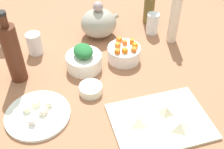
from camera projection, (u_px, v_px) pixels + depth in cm
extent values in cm
cube|color=#976244|center=(112.00, 87.00, 107.98)|extent=(190.00, 190.00, 3.00)
cube|color=silver|center=(160.00, 121.00, 92.93)|extent=(32.39, 24.05, 1.00)
cylinder|color=white|center=(38.00, 115.00, 94.87)|extent=(22.13, 22.13, 1.20)
cylinder|color=white|center=(84.00, 61.00, 112.37)|extent=(14.32, 14.32, 6.25)
cylinder|color=white|center=(124.00, 53.00, 116.45)|extent=(13.68, 13.68, 6.09)
cylinder|color=white|center=(91.00, 89.00, 102.67)|extent=(8.54, 8.54, 3.24)
ellipsoid|color=#9B998C|center=(99.00, 23.00, 127.83)|extent=(16.55, 15.33, 12.98)
sphere|color=#A59196|center=(98.00, 7.00, 122.28)|extent=(4.64, 4.64, 4.64)
cylinder|color=#9B998C|center=(113.00, 18.00, 128.24)|extent=(5.38, 2.00, 3.93)
cylinder|color=beige|center=(174.00, 20.00, 121.81)|extent=(4.52, 4.52, 21.46)
cylinder|color=#4C2515|center=(13.00, 54.00, 101.83)|extent=(6.31, 6.31, 23.42)
cylinder|color=#4C2515|center=(3.00, 21.00, 92.56)|extent=(2.84, 2.84, 4.45)
cylinder|color=black|center=(1.00, 13.00, 90.68)|extent=(3.15, 3.15, 1.20)
cylinder|color=brown|center=(150.00, 1.00, 133.49)|extent=(5.30, 5.30, 23.18)
cylinder|color=white|center=(153.00, 24.00, 130.43)|extent=(5.71, 5.71, 9.97)
cylinder|color=white|center=(5.00, 36.00, 122.61)|extent=(6.35, 6.35, 9.99)
cylinder|color=white|center=(34.00, 44.00, 118.84)|extent=(6.30, 6.30, 9.48)
cube|color=orange|center=(134.00, 50.00, 111.91)|extent=(2.54, 2.54, 1.80)
cube|color=orange|center=(125.00, 42.00, 115.68)|extent=(1.96, 1.96, 1.80)
cube|color=orange|center=(117.00, 51.00, 110.97)|extent=(2.54, 2.54, 1.80)
cube|color=orange|center=(118.00, 45.00, 114.26)|extent=(2.31, 2.31, 1.80)
cube|color=orange|center=(135.00, 45.00, 114.07)|extent=(2.06, 2.06, 1.80)
cube|color=orange|center=(125.00, 51.00, 111.38)|extent=(2.16, 2.16, 1.80)
cube|color=orange|center=(119.00, 40.00, 117.10)|extent=(2.45, 2.45, 1.80)
cube|color=orange|center=(132.00, 41.00, 116.32)|extent=(2.26, 2.26, 1.80)
ellipsoid|color=#236A32|center=(83.00, 51.00, 108.85)|extent=(8.84, 10.34, 4.33)
cube|color=#F2E1CA|center=(43.00, 111.00, 93.79)|extent=(3.11, 3.11, 2.20)
cube|color=white|center=(27.00, 109.00, 94.70)|extent=(2.59, 2.59, 2.20)
cube|color=white|center=(36.00, 103.00, 96.54)|extent=(3.11, 3.11, 2.20)
cube|color=white|center=(32.00, 121.00, 90.79)|extent=(2.75, 2.75, 2.20)
cube|color=white|center=(48.00, 103.00, 96.48)|extent=(2.23, 2.23, 2.20)
pyramid|color=beige|center=(166.00, 110.00, 93.89)|extent=(5.79, 5.68, 2.94)
pyramid|color=beige|center=(180.00, 126.00, 89.19)|extent=(5.96, 5.62, 2.73)
pyramid|color=beige|center=(138.00, 120.00, 91.26)|extent=(7.99, 7.89, 2.23)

